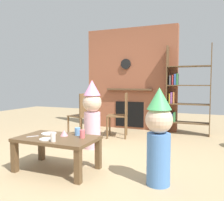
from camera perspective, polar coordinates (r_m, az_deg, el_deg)
ground_plane at (r=3.47m, az=-4.99°, el=-14.38°), size 12.00×12.00×0.00m
brick_fireplace_feature at (r=5.79m, az=4.54°, el=5.11°), size 2.20×0.28×2.40m
bookshelf at (r=5.34m, az=16.90°, el=1.67°), size 0.90×0.28×1.90m
coffee_table at (r=3.13m, az=-12.99°, el=-9.81°), size 1.00×0.60×0.42m
paper_cup_near_left at (r=3.01m, az=-7.11°, el=-7.92°), size 0.06×0.06×0.10m
paper_cup_near_right at (r=2.89m, az=-13.92°, el=-8.49°), size 0.06×0.06×0.11m
paper_cup_center at (r=3.16m, az=-8.24°, el=-7.34°), size 0.07×0.07×0.10m
paper_plate_front at (r=3.33m, az=-14.84°, el=-7.63°), size 0.20×0.20×0.01m
paper_plate_rear at (r=3.02m, az=-15.34°, el=-8.89°), size 0.17×0.17×0.01m
birthday_cake_slice at (r=3.16m, az=-11.38°, el=-7.57°), size 0.10×0.10×0.08m
table_fork at (r=3.23m, az=-18.46°, el=-8.12°), size 0.10×0.13×0.01m
child_in_pink at (r=2.63m, az=11.12°, el=-7.85°), size 0.29×0.29×1.06m
child_by_the_chairs at (r=4.02m, az=-4.76°, el=-2.88°), size 0.32×0.32×1.15m
dining_chair_left at (r=4.79m, az=-6.70°, el=-2.90°), size 0.50×0.50×0.90m
dining_chair_middle at (r=4.84m, az=2.34°, el=-2.81°), size 0.49×0.49×0.90m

